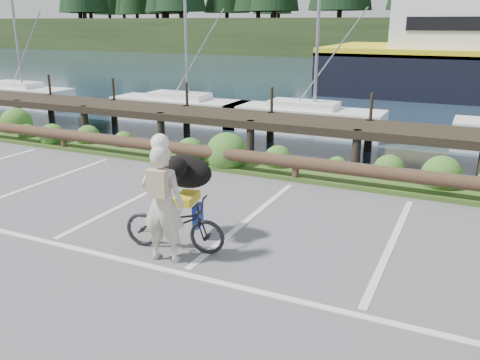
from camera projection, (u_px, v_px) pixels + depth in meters
name	position (u px, v px, depth m)	size (l,w,h in m)	color
ground	(196.00, 263.00, 7.77)	(72.00, 72.00, 0.00)	#555557
harbor_backdrop	(463.00, 46.00, 75.34)	(170.00, 160.00, 30.00)	#19293C
vegetation_strip	(305.00, 171.00, 12.33)	(34.00, 1.60, 0.10)	#3D5B21
log_rail	(295.00, 181.00, 11.74)	(32.00, 0.30, 0.60)	#443021
bicycle	(174.00, 224.00, 8.10)	(0.59, 1.69, 0.89)	black
cyclist	(163.00, 204.00, 7.59)	(0.67, 0.44, 1.84)	beige
dog	(185.00, 171.00, 8.38)	(0.96, 0.47, 0.55)	black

